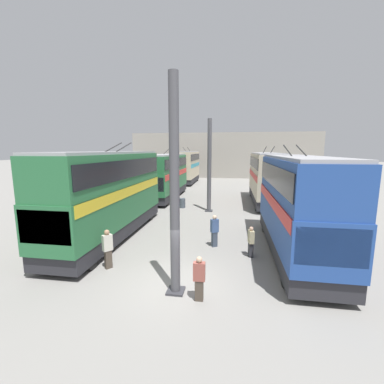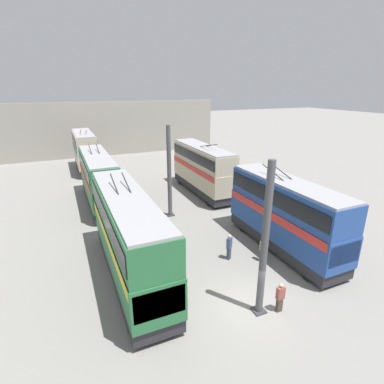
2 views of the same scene
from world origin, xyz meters
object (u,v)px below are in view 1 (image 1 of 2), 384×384
person_aisle_foreground (199,277)px  person_by_right_row (108,248)px  bus_right_mid (167,173)px  oil_drum (182,203)px  bus_right_near (111,190)px  person_aisle_midway (215,230)px  bus_right_far (188,165)px  person_by_left_row (251,241)px  bus_left_far (266,175)px  bus_left_near (297,200)px

person_aisle_foreground → person_by_right_row: size_ratio=0.91×
bus_right_mid → oil_drum: (-4.54, -2.68, -2.34)m
bus_right_near → person_by_right_row: bearing=-156.4°
person_aisle_midway → person_by_right_row: person_by_right_row is taller
bus_right_near → bus_right_far: size_ratio=1.24×
bus_right_far → oil_drum: (-18.11, -2.68, -2.49)m
person_aisle_foreground → person_by_left_row: size_ratio=1.05×
bus_right_mid → bus_right_far: 13.57m
bus_left_far → person_aisle_midway: size_ratio=5.76×
bus_left_far → oil_drum: bus_left_far is taller
bus_right_near → person_by_right_row: bus_right_near is taller
bus_right_far → person_by_left_row: bearing=-163.8°
bus_right_mid → bus_left_near: bearing=-143.4°
bus_right_near → bus_left_far: bearing=-41.0°
person_aisle_midway → oil_drum: bearing=168.6°
bus_right_far → person_aisle_midway: bearing=-166.9°
bus_right_near → bus_right_mid: (13.26, -0.00, -0.20)m
bus_right_mid → oil_drum: 5.77m
person_aisle_midway → person_by_right_row: bearing=-86.1°
person_aisle_midway → person_by_right_row: 5.74m
bus_right_mid → person_by_left_row: bus_right_mid is taller
oil_drum → bus_right_far: bearing=8.4°
bus_left_far → bus_right_near: (-12.13, 10.55, 0.09)m
bus_right_mid → person_by_left_row: 17.25m
bus_right_mid → bus_right_far: bus_right_far is taller
bus_left_near → bus_right_far: bus_right_far is taller
person_by_right_row → oil_drum: bearing=124.5°
bus_right_far → person_aisle_midway: bus_right_far is taller
bus_left_far → oil_drum: bearing=113.5°
person_aisle_foreground → person_by_right_row: bearing=-114.2°
bus_right_mid → person_by_right_row: bus_right_mid is taller
bus_left_near → person_aisle_foreground: 6.91m
bus_left_far → bus_right_near: size_ratio=0.91×
bus_right_mid → oil_drum: bus_right_mid is taller
bus_right_mid → bus_right_near: bearing=180.0°
bus_right_near → person_by_left_row: bus_right_near is taller
oil_drum → bus_right_near: bearing=162.9°
bus_right_near → person_aisle_foreground: 8.88m
person_aisle_foreground → oil_drum: size_ratio=1.88×
person_by_right_row → oil_drum: person_by_right_row is taller
bus_right_near → person_aisle_midway: size_ratio=6.30×
bus_left_far → bus_right_mid: (1.12, 10.55, -0.11)m
person_by_left_row → person_by_right_row: 6.92m
bus_left_near → bus_left_far: bus_left_far is taller
person_aisle_midway → oil_drum: size_ratio=2.06×
person_aisle_foreground → oil_drum: 15.11m
bus_right_far → person_by_left_row: bus_right_far is taller
bus_left_far → person_aisle_midway: (-12.78, 4.16, -1.93)m
bus_left_near → person_by_right_row: size_ratio=5.44×
bus_left_near → person_by_left_row: bus_left_near is taller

